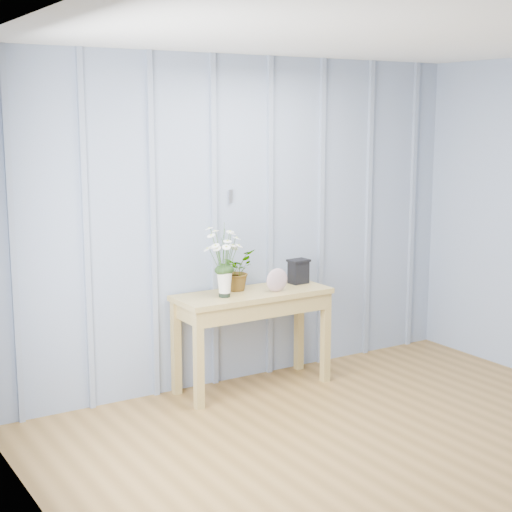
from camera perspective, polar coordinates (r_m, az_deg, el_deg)
ground at (r=4.68m, az=13.83°, el=-16.13°), size 4.50×4.50×0.00m
room_shell at (r=4.88m, az=7.06°, el=9.36°), size 4.00×4.50×2.50m
sideboard at (r=5.90m, az=-0.26°, el=-3.70°), size 1.20×0.45×0.75m
daisy_vase at (r=5.65m, az=-2.32°, el=0.21°), size 0.36×0.28×0.52m
spider_plant at (r=5.91m, az=-1.47°, el=-1.04°), size 0.36×0.34×0.30m
felt_disc_vessel at (r=5.86m, az=1.54°, el=-1.76°), size 0.18×0.06×0.18m
carved_box at (r=6.16m, az=3.11°, el=-1.10°), size 0.17×0.13×0.19m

